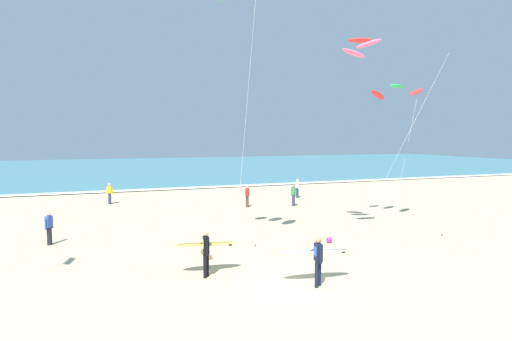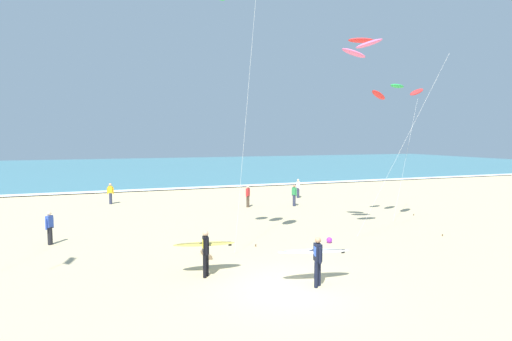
{
  "view_description": "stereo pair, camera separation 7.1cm",
  "coord_description": "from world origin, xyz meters",
  "views": [
    {
      "loc": [
        -5.42,
        -11.86,
        5.03
      ],
      "look_at": [
        0.4,
        4.28,
        3.6
      ],
      "focal_mm": 28.0,
      "sensor_mm": 36.0,
      "label": 1
    },
    {
      "loc": [
        -5.35,
        -11.88,
        5.03
      ],
      "look_at": [
        0.4,
        4.28,
        3.6
      ],
      "focal_mm": 28.0,
      "sensor_mm": 36.0,
      "label": 2
    }
  ],
  "objects": [
    {
      "name": "ground_plane",
      "position": [
        0.0,
        0.0,
        0.0
      ],
      "size": [
        160.0,
        160.0,
        0.0
      ],
      "primitive_type": "plane",
      "color": "#CCB789"
    },
    {
      "name": "ocean_water",
      "position": [
        0.0,
        56.72,
        0.04
      ],
      "size": [
        160.0,
        60.0,
        0.08
      ],
      "primitive_type": "cube",
      "color": "teal",
      "rests_on": "ground"
    },
    {
      "name": "shoreline_foam",
      "position": [
        0.0,
        27.02,
        0.09
      ],
      "size": [
        160.0,
        1.41,
        0.01
      ],
      "primitive_type": "cube",
      "color": "white",
      "rests_on": "ocean_water"
    },
    {
      "name": "surfer_lead",
      "position": [
        1.02,
        -0.05,
        1.05
      ],
      "size": [
        2.62,
        1.05,
        1.71
      ],
      "color": "black",
      "rests_on": "ground"
    },
    {
      "name": "surfer_trailing",
      "position": [
        -2.33,
        2.15,
        1.05
      ],
      "size": [
        2.33,
        1.01,
        1.71
      ],
      "color": "black",
      "rests_on": "ground"
    },
    {
      "name": "kite_arc_scarlet_near",
      "position": [
        5.98,
        4.86,
        9.4
      ],
      "size": [
        5.35,
        2.89,
        9.78
      ],
      "color": "pink",
      "rests_on": "ground"
    },
    {
      "name": "kite_arc_emerald_high",
      "position": [
        10.12,
        7.32,
        7.69
      ],
      "size": [
        3.95,
        3.11,
        8.08
      ],
      "color": "red",
      "rests_on": "ground"
    },
    {
      "name": "bystander_red_top",
      "position": [
        3.66,
        15.17,
        0.81
      ],
      "size": [
        0.38,
        0.37,
        1.59
      ],
      "color": "#4C3D2D",
      "rests_on": "ground"
    },
    {
      "name": "bystander_blue_top",
      "position": [
        -8.3,
        8.69,
        0.81
      ],
      "size": [
        0.33,
        0.43,
        1.59
      ],
      "color": "black",
      "rests_on": "ground"
    },
    {
      "name": "bystander_yellow_top",
      "position": [
        -5.7,
        19.93,
        0.81
      ],
      "size": [
        0.49,
        0.25,
        1.59
      ],
      "color": "#2D334C",
      "rests_on": "ground"
    },
    {
      "name": "bystander_green_top",
      "position": [
        7.0,
        14.47,
        0.81
      ],
      "size": [
        0.27,
        0.48,
        1.59
      ],
      "color": "#2D334C",
      "rests_on": "ground"
    },
    {
      "name": "bystander_white_top",
      "position": [
        9.01,
        17.98,
        0.81
      ],
      "size": [
        0.22,
        0.5,
        1.59
      ],
      "color": "#2D334C",
      "rests_on": "ground"
    },
    {
      "name": "beach_ball",
      "position": [
        4.22,
        4.55,
        0.14
      ],
      "size": [
        0.28,
        0.28,
        0.28
      ],
      "primitive_type": "sphere",
      "color": "purple",
      "rests_on": "ground"
    },
    {
      "name": "driftwood_log",
      "position": [
        -1.79,
        4.4,
        0.09
      ],
      "size": [
        0.29,
        1.06,
        0.18
      ],
      "primitive_type": "cylinder",
      "rotation": [
        0.0,
        1.57,
        4.82
      ],
      "color": "#846B4C",
      "rests_on": "ground"
    }
  ]
}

